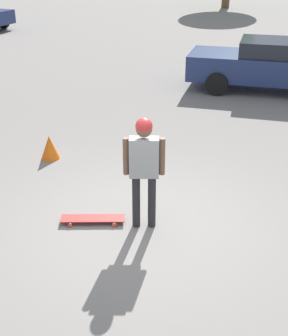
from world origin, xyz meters
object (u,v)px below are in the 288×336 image
skateboard (93,219)px  car_parked_near (274,64)px  person (144,160)px  traffic_cone (50,147)px

skateboard → car_parked_near: 8.32m
car_parked_near → person: bearing=78.0°
person → car_parked_near: (-7.97, 0.55, -0.32)m
skateboard → car_parked_near: bearing=-122.7°
person → traffic_cone: size_ratio=3.62×
person → skateboard: bearing=173.8°
skateboard → car_parked_near: car_parked_near is taller
car_parked_near → traffic_cone: size_ratio=10.44×
person → car_parked_near: bearing=63.7°
person → car_parked_near: 8.00m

